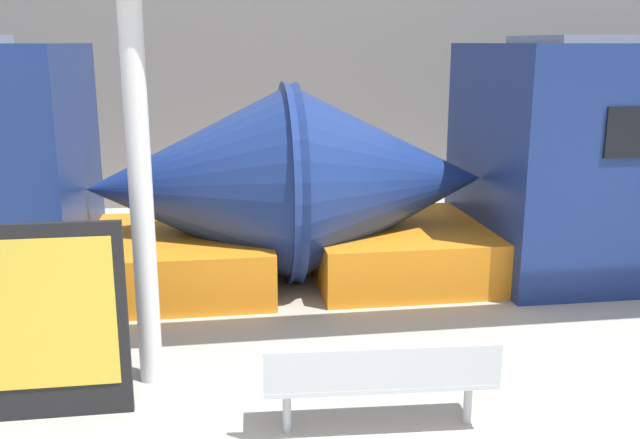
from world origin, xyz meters
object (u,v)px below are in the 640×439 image
at_px(trash_bin, 15,358).
at_px(support_column_near, 140,184).
at_px(poster_board, 56,322).
at_px(bench_near, 381,377).

xyz_separation_m(trash_bin, support_column_near, (1.10, 0.39, 1.42)).
bearing_deg(support_column_near, poster_board, -139.13).
distance_m(bench_near, trash_bin, 3.14).
distance_m(bench_near, poster_board, 2.72).
bearing_deg(trash_bin, poster_board, -26.38).
distance_m(trash_bin, support_column_near, 1.84).
height_order(trash_bin, poster_board, poster_board).
relative_size(trash_bin, poster_board, 0.55).
bearing_deg(bench_near, support_column_near, 150.41).
relative_size(bench_near, support_column_near, 0.51).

